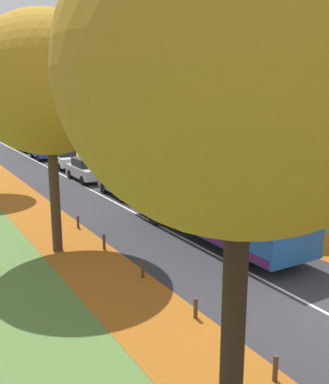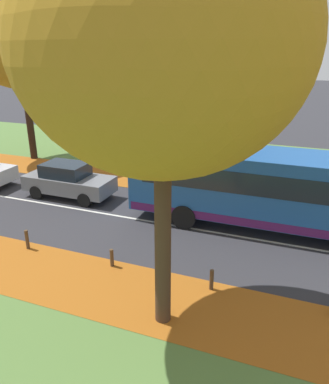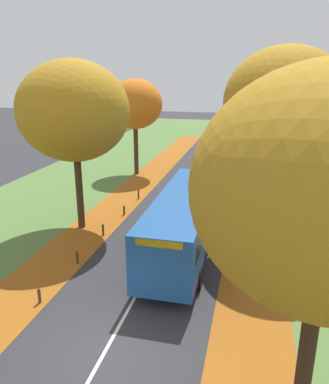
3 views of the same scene
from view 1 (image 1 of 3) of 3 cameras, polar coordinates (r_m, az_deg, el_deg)
leaf_litter_left at (r=23.32m, az=-15.08°, el=-3.53°), size 2.80×60.00×0.00m
grass_verge_right at (r=34.46m, az=4.67°, el=2.22°), size 12.00×90.00×0.01m
leaf_litter_right at (r=27.08m, az=3.98°, el=-0.79°), size 2.80×60.00×0.00m
road_centre_line at (r=30.22m, az=-9.77°, el=0.51°), size 0.12×80.00×0.01m
tree_left_nearest at (r=7.04m, az=9.96°, el=14.98°), size 5.65×5.65×9.35m
tree_left_near at (r=17.91m, az=-14.53°, el=13.17°), size 5.99×5.99×9.37m
tree_right_near at (r=23.93m, az=11.28°, el=14.62°), size 5.90×5.90×9.92m
tree_right_mid at (r=34.51m, az=-2.41°, el=13.94°), size 6.07×6.07×9.75m
bollard_nearest at (r=11.20m, az=13.91°, el=-20.92°), size 0.12×0.12×0.65m
bollard_second at (r=13.42m, az=3.97°, el=-14.51°), size 0.12×0.12×0.62m
bollard_third at (r=15.97m, az=-2.81°, el=-9.78°), size 0.12×0.12×0.62m
bollard_fourth at (r=18.73m, az=-7.68°, el=-6.31°), size 0.12×0.12×0.65m
bollard_fifth at (r=21.69m, az=-10.92°, el=-3.76°), size 0.12×0.12×0.61m
bollard_sixth at (r=24.67m, az=-13.66°, el=-1.69°), size 0.12×0.12×0.72m
streetlamp_right at (r=23.53m, az=6.27°, el=6.28°), size 1.89×0.28×6.00m
bus at (r=19.84m, az=5.86°, el=-0.98°), size 2.71×10.41×2.98m
car_grey_lead at (r=27.59m, az=-5.23°, el=1.16°), size 1.79×4.20×1.62m
car_silver_following at (r=32.51m, az=-9.90°, el=2.85°), size 1.79×4.21×1.62m
car_white_third_in_line at (r=38.10m, az=-12.54°, el=4.24°), size 1.91×4.27×1.62m
car_blue_fourth_in_line at (r=43.51m, az=-15.15°, el=5.18°), size 1.83×4.22×1.62m
car_red_trailing at (r=49.36m, az=-16.87°, el=5.97°), size 1.79×4.20×1.62m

